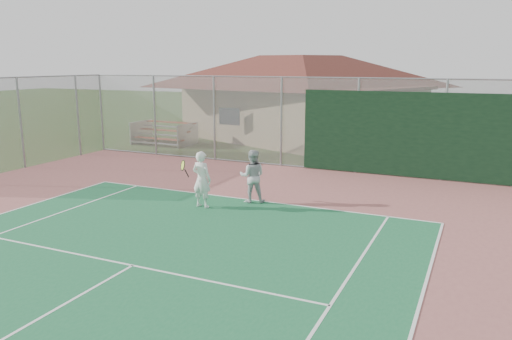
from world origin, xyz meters
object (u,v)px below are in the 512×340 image
(clubhouse, at_px, (300,89))
(bleachers, at_px, (164,133))
(player_white_front, at_px, (201,180))
(player_grey_back, at_px, (252,177))

(clubhouse, height_order, bleachers, clubhouse)
(player_white_front, bearing_deg, bleachers, -45.22)
(bleachers, distance_m, player_white_front, 11.80)
(clubhouse, relative_size, player_white_front, 8.89)
(player_white_front, distance_m, player_grey_back, 1.53)
(bleachers, relative_size, player_grey_back, 1.95)
(player_grey_back, bearing_deg, clubhouse, -97.17)
(bleachers, xyz_separation_m, player_grey_back, (8.65, -7.97, 0.19))
(clubhouse, distance_m, bleachers, 7.53)
(clubhouse, distance_m, player_grey_back, 12.99)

